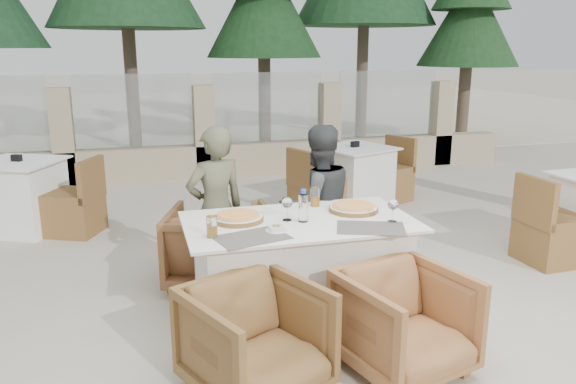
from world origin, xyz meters
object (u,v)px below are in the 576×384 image
object	(u,v)px
olive_dish	(277,228)
dining_table	(299,272)
water_bottle	(303,206)
armchair_far_right	(303,236)
diner_right	(318,206)
pizza_right	(353,208)
armchair_near_left	(256,340)
pizza_left	(238,218)
bg_table_a	(21,196)
armchair_far_left	(212,247)
armchair_near_right	(405,323)
bg_table_b	(354,178)
beer_glass_left	(212,227)
wine_glass_centre	(287,208)
beer_glass_right	(315,197)
wine_glass_corner	(393,209)
diner_left	(216,210)

from	to	relation	value
olive_dish	dining_table	bearing A→B (deg)	41.19
water_bottle	armchair_far_right	xyz separation A→B (m)	(0.30, 0.97, -0.57)
dining_table	diner_right	distance (m)	0.77
pizza_right	armchair_near_left	xyz separation A→B (m)	(-0.93, -0.88, -0.47)
water_bottle	pizza_right	bearing A→B (deg)	18.84
pizza_left	water_bottle	distance (m)	0.46
dining_table	bg_table_a	world-z (taller)	same
armchair_far_left	armchair_near_right	xyz separation A→B (m)	(0.95, -1.63, -0.01)
dining_table	diner_right	bearing A→B (deg)	61.20
bg_table_b	armchair_near_right	bearing A→B (deg)	-129.18
beer_glass_left	armchair_near_left	world-z (taller)	beer_glass_left
dining_table	bg_table_b	distance (m)	3.06
armchair_near_left	bg_table_b	bearing A→B (deg)	35.92
armchair_near_right	armchair_far_left	bearing A→B (deg)	104.67
wine_glass_centre	beer_glass_right	size ratio (longest dim) A/B	1.29
armchair_far_right	armchair_near_left	xyz separation A→B (m)	(-0.80, -1.70, 0.01)
pizza_right	beer_glass_right	xyz separation A→B (m)	(-0.23, 0.20, 0.05)
wine_glass_centre	diner_right	bearing A→B (deg)	54.68
water_bottle	beer_glass_right	size ratio (longest dim) A/B	1.61
olive_dish	bg_table_b	world-z (taller)	olive_dish
wine_glass_corner	bg_table_a	bearing A→B (deg)	133.78
armchair_far_left	wine_glass_centre	bearing A→B (deg)	136.13
beer_glass_right	beer_glass_left	bearing A→B (deg)	-149.21
pizza_right	armchair_far_left	size ratio (longest dim) A/B	0.50
water_bottle	olive_dish	size ratio (longest dim) A/B	2.09
armchair_near_right	wine_glass_centre	bearing A→B (deg)	107.07
armchair_near_left	beer_glass_left	bearing A→B (deg)	80.99
pizza_right	wine_glass_centre	xyz separation A→B (m)	(-0.53, -0.09, 0.07)
diner_right	armchair_far_right	bearing A→B (deg)	-91.12
wine_glass_centre	diner_left	world-z (taller)	diner_left
dining_table	wine_glass_corner	distance (m)	0.80
wine_glass_corner	beer_glass_right	xyz separation A→B (m)	(-0.39, 0.53, -0.02)
pizza_right	beer_glass_right	distance (m)	0.31
water_bottle	bg_table_a	world-z (taller)	water_bottle
armchair_far_right	diner_right	bearing A→B (deg)	94.25
bg_table_b	armchair_far_right	bearing A→B (deg)	-146.42
dining_table	wine_glass_centre	xyz separation A→B (m)	(-0.08, 0.02, 0.48)
wine_glass_centre	beer_glass_right	distance (m)	0.42
armchair_near_left	bg_table_a	size ratio (longest dim) A/B	0.44
beer_glass_left	armchair_near_right	size ratio (longest dim) A/B	0.20
pizza_left	olive_dish	world-z (taller)	pizza_left
armchair_far_right	diner_right	size ratio (longest dim) A/B	0.51
wine_glass_corner	beer_glass_left	distance (m)	1.24
dining_table	pizza_right	distance (m)	0.62
beer_glass_left	diner_right	size ratio (longest dim) A/B	0.10
armchair_near_right	water_bottle	bearing A→B (deg)	103.48
olive_dish	diner_left	bearing A→B (deg)	106.18
armchair_near_left	bg_table_a	xyz separation A→B (m)	(-1.81, 3.57, 0.06)
bg_table_a	armchair_far_right	bearing A→B (deg)	-11.29
pizza_left	diner_left	distance (m)	0.65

